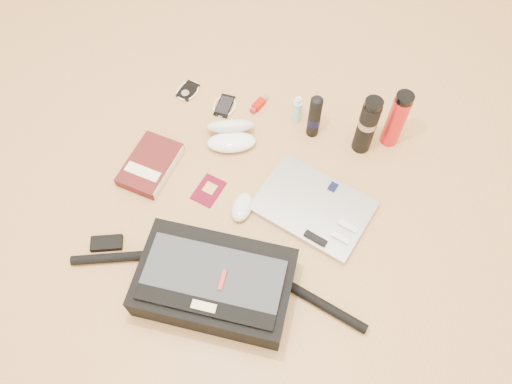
# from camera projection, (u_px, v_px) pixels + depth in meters

# --- Properties ---
(ground) EXTENTS (4.00, 4.00, 0.00)m
(ground) POSITION_uv_depth(u_px,v_px,m) (255.00, 224.00, 1.65)
(ground) COLOR tan
(ground) RESTS_ON ground
(messenger_bag) EXTENTS (0.94, 0.30, 0.13)m
(messenger_bag) POSITION_uv_depth(u_px,v_px,m) (214.00, 282.00, 1.49)
(messenger_bag) COLOR black
(messenger_bag) RESTS_ON ground
(laptop) EXTENTS (0.42, 0.35, 0.04)m
(laptop) POSITION_uv_depth(u_px,v_px,m) (313.00, 207.00, 1.67)
(laptop) COLOR #A2A2A4
(laptop) RESTS_ON ground
(book) EXTENTS (0.18, 0.25, 0.04)m
(book) POSITION_uv_depth(u_px,v_px,m) (151.00, 165.00, 1.74)
(book) COLOR #471212
(book) RESTS_ON ground
(passport) EXTENTS (0.10, 0.13, 0.01)m
(passport) POSITION_uv_depth(u_px,v_px,m) (209.00, 190.00, 1.71)
(passport) COLOR #540417
(passport) RESTS_ON ground
(mouse) EXTENTS (0.07, 0.11, 0.04)m
(mouse) POSITION_uv_depth(u_px,v_px,m) (242.00, 207.00, 1.66)
(mouse) COLOR silver
(mouse) RESTS_ON ground
(sunglasses_case) EXTENTS (0.21, 0.20, 0.10)m
(sunglasses_case) POSITION_uv_depth(u_px,v_px,m) (231.00, 134.00, 1.79)
(sunglasses_case) COLOR white
(sunglasses_case) RESTS_ON ground
(ipod) EXTENTS (0.09, 0.10, 0.01)m
(ipod) POSITION_uv_depth(u_px,v_px,m) (188.00, 91.00, 1.93)
(ipod) COLOR black
(ipod) RESTS_ON ground
(phone) EXTENTS (0.08, 0.11, 0.01)m
(phone) POSITION_uv_depth(u_px,v_px,m) (224.00, 106.00, 1.89)
(phone) COLOR black
(phone) RESTS_ON ground
(inhaler) EXTENTS (0.05, 0.10, 0.03)m
(inhaler) POSITION_uv_depth(u_px,v_px,m) (259.00, 104.00, 1.88)
(inhaler) COLOR #A70F04
(inhaler) RESTS_ON ground
(spray_bottle) EXTENTS (0.04, 0.04, 0.13)m
(spray_bottle) POSITION_uv_depth(u_px,v_px,m) (297.00, 110.00, 1.81)
(spray_bottle) COLOR #A8D3E3
(spray_bottle) RESTS_ON ground
(aerosol_can) EXTENTS (0.06, 0.06, 0.19)m
(aerosol_can) POSITION_uv_depth(u_px,v_px,m) (315.00, 116.00, 1.75)
(aerosol_can) COLOR black
(aerosol_can) RESTS_ON ground
(thermos_black) EXTENTS (0.07, 0.07, 0.25)m
(thermos_black) POSITION_uv_depth(u_px,v_px,m) (367.00, 125.00, 1.69)
(thermos_black) COLOR black
(thermos_black) RESTS_ON ground
(thermos_red) EXTENTS (0.07, 0.07, 0.24)m
(thermos_red) POSITION_uv_depth(u_px,v_px,m) (396.00, 119.00, 1.71)
(thermos_red) COLOR red
(thermos_red) RESTS_ON ground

